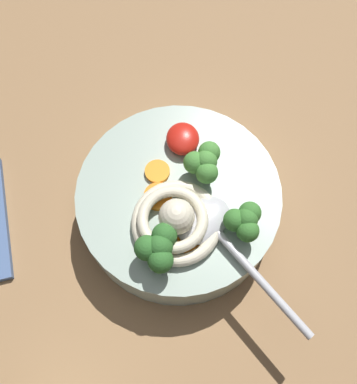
{
  "coord_description": "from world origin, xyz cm",
  "views": [
    {
      "loc": [
        14.5,
        1.71,
        49.73
      ],
      "look_at": [
        -3.56,
        2.7,
        8.16
      ],
      "focal_mm": 40.58,
      "sensor_mm": 36.0,
      "label": 1
    }
  ],
  "objects": [
    {
      "name": "chili_sauce_dollop",
      "position": [
        -9.44,
        3.48,
        9.06
      ],
      "size": [
        3.99,
        3.59,
        1.79
      ],
      "primitive_type": "ellipsoid",
      "color": "red",
      "rests_on": "soup_bowl"
    },
    {
      "name": "broccoli_floret_beside_noodles",
      "position": [
        0.66,
        8.86,
        10.35
      ],
      "size": [
        4.41,
        3.79,
        3.48
      ],
      "color": "#7A9E60",
      "rests_on": "soup_bowl"
    },
    {
      "name": "table_slab",
      "position": [
        0.0,
        0.0,
        1.37
      ],
      "size": [
        115.44,
        115.44,
        2.74
      ],
      "primitive_type": "cube",
      "color": "#936D47",
      "rests_on": "ground"
    },
    {
      "name": "carrot_slice_beside_chili",
      "position": [
        1.85,
        3.68,
        8.38
      ],
      "size": [
        2.82,
        2.82,
        0.42
      ],
      "primitive_type": "cylinder",
      "color": "orange",
      "rests_on": "soup_bowl"
    },
    {
      "name": "broccoli_floret_left",
      "position": [
        3.04,
        0.42,
        10.55
      ],
      "size": [
        4.81,
        4.14,
        3.8
      ],
      "color": "#7A9E60",
      "rests_on": "soup_bowl"
    },
    {
      "name": "broccoli_floret_center",
      "position": [
        -5.72,
        5.44,
        10.42
      ],
      "size": [
        4.56,
        3.93,
        3.61
      ],
      "color": "#7A9E60",
      "rests_on": "soup_bowl"
    },
    {
      "name": "noodle_pile",
      "position": [
        -0.16,
        2.21,
        9.42
      ],
      "size": [
        10.06,
        9.86,
        4.04
      ],
      "color": "beige",
      "rests_on": "soup_bowl"
    },
    {
      "name": "carrot_slice_right",
      "position": [
        -5.95,
        0.57,
        8.4
      ],
      "size": [
        2.67,
        2.67,
        0.47
      ],
      "primitive_type": "cylinder",
      "color": "orange",
      "rests_on": "soup_bowl"
    },
    {
      "name": "soup_bowl",
      "position": [
        -3.56,
        2.7,
        5.54
      ],
      "size": [
        21.71,
        21.71,
        5.42
      ],
      "color": "#9EB2A3",
      "rests_on": "table_slab"
    },
    {
      "name": "carrot_slice_extra_a",
      "position": [
        -3.02,
        0.55,
        8.53
      ],
      "size": [
        2.94,
        2.94,
        0.74
      ],
      "primitive_type": "cylinder",
      "color": "orange",
      "rests_on": "soup_bowl"
    },
    {
      "name": "soup_spoon",
      "position": [
        0.63,
        5.76,
        8.96
      ],
      "size": [
        15.9,
        12.89,
        1.6
      ],
      "rotation": [
        0.0,
        0.0,
        0.63
      ],
      "color": "#B7B7BC",
      "rests_on": "soup_bowl"
    }
  ]
}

